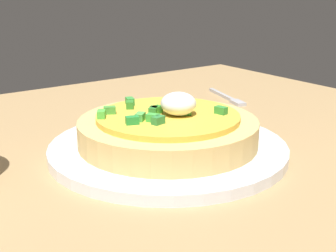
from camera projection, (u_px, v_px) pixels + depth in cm
name	position (u px, v px, depth cm)	size (l,w,h in cm)	color
dining_table	(123.00, 192.00, 45.19)	(99.64, 83.27, 2.51)	#A38155
plate	(168.00, 149.00, 51.39)	(25.70, 25.70, 1.15)	white
pizza	(168.00, 129.00, 50.71)	(19.28, 19.28, 5.76)	#DAB369
fork	(229.00, 98.00, 74.27)	(3.89, 10.82, 0.50)	#B7B7BC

